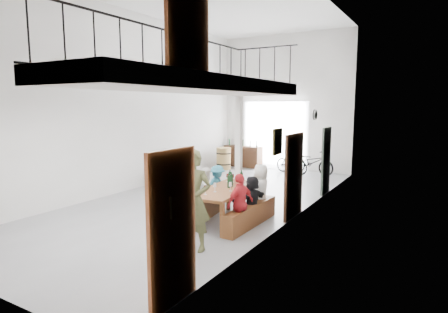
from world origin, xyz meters
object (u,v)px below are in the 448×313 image
Objects in this scene: tasting_table at (226,192)px; host_standing at (194,200)px; bench_inner at (202,209)px; side_bench at (169,175)px; serving_counter at (243,156)px; bicycle_near at (312,162)px; oak_barrel at (224,158)px.

host_standing is (0.31, -1.71, 0.23)m from tasting_table.
bench_inner is 4.59m from side_bench.
side_bench is 4.22m from serving_counter.
tasting_table is 7.85m from serving_counter.
host_standing reaches higher than bicycle_near.
serving_counter is at bearing 110.23° from tasting_table.
side_bench is at bearing 129.47° from bench_inner.
side_bench is (-4.03, 2.99, -0.46)m from tasting_table.
serving_counter is (0.39, 0.99, -0.00)m from oak_barrel.
serving_counter is at bearing 79.74° from side_bench.
oak_barrel is 0.48× the size of host_standing.
tasting_table is 7.16m from oak_barrel.
side_bench is (-3.42, 3.07, 0.00)m from bench_inner.
serving_counter reaches higher than tasting_table.
serving_counter is 9.56m from host_standing.
oak_barrel is 0.53× the size of serving_counter.
serving_counter is (0.75, 4.14, 0.20)m from side_bench.
side_bench is 0.93× the size of host_standing.
oak_barrel is (-3.06, 6.22, 0.21)m from bench_inner.
bicycle_near is (3.90, 3.87, 0.23)m from side_bench.
bicycle_near is at bearing 77.39° from bench_inner.
bench_inner is at bearing 108.06° from host_standing.
host_standing is at bearing -63.15° from oak_barrel.
serving_counter is at bearing 96.93° from bicycle_near.
host_standing is 8.60m from bicycle_near.
oak_barrel is at bearing 113.34° from bicycle_near.
serving_counter is at bearing 101.66° from bench_inner.
oak_barrel is at bearing 116.37° from tasting_table.
bench_inner is 2.00m from host_standing.
host_standing reaches higher than oak_barrel.
tasting_table is 1.30× the size of side_bench.
serving_counter reaches higher than bench_inner.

